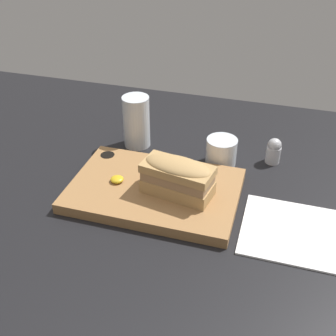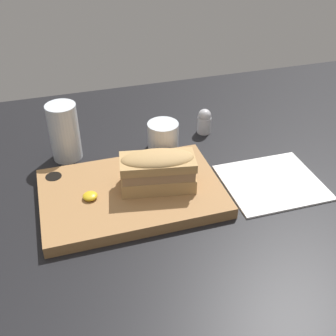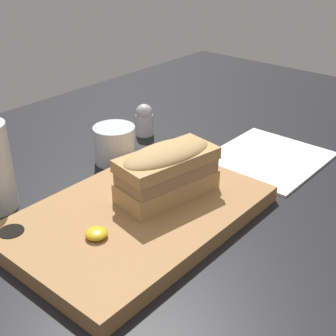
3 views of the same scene
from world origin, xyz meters
The scene contains 7 objects.
dining_table centered at (0.00, 0.00, 1.00)cm, with size 178.25×103.59×2.00cm.
serving_board centered at (4.52, 0.03, 3.16)cm, with size 34.92×23.28×2.38cm.
sandwich centered at (9.81, -0.85, 8.48)cm, with size 15.15×8.97×7.73cm.
mustard_dollop centered at (-3.44, -0.74, 4.88)cm, with size 2.80×2.80×1.12cm.
wine_glass centered at (15.73, 15.98, 4.83)cm, with size 7.13×7.13×6.35cm.
napkin centered at (33.43, -3.72, 2.20)cm, with size 19.60×17.64×0.40cm.
salt_shaker centered at (27.33, 19.89, 5.11)cm, with size 3.35×3.35×6.24cm.
Camera 3 is at (-33.51, -37.85, 38.59)cm, focal length 50.00 mm.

